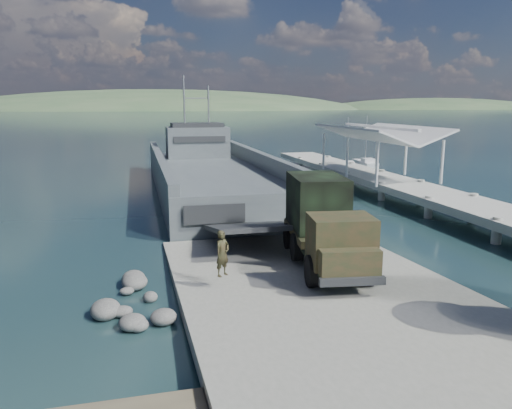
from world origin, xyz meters
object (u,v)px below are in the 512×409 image
object	(u,v)px
pier	(384,173)
sailboat_far	(366,164)
military_truck	(324,222)
sailboat_near	(347,167)
landing_craft	(213,180)
soldier	(223,264)

from	to	relation	value
pier	sailboat_far	xyz separation A→B (m)	(6.40, 15.91, -1.29)
sailboat_far	pier	bearing A→B (deg)	-106.18
pier	sailboat_far	world-z (taller)	sailboat_far
military_truck	sailboat_far	xyz separation A→B (m)	(18.24, 32.84, -1.91)
sailboat_near	sailboat_far	size ratio (longest dim) A/B	0.99
pier	military_truck	world-z (taller)	pier
pier	landing_craft	world-z (taller)	landing_craft
pier	landing_craft	bearing A→B (deg)	161.38
landing_craft	sailboat_far	bearing A→B (deg)	31.61
pier	sailboat_near	distance (m)	14.48
pier	sailboat_near	world-z (taller)	sailboat_near
military_truck	sailboat_near	bearing A→B (deg)	72.12
pier	military_truck	bearing A→B (deg)	-124.99
military_truck	sailboat_near	distance (m)	34.52
landing_craft	sailboat_far	xyz separation A→B (m)	(19.32, 11.56, -0.55)
sailboat_near	sailboat_far	bearing A→B (deg)	48.05
landing_craft	sailboat_near	bearing A→B (deg)	31.64
pier	soldier	bearing A→B (deg)	-131.40
landing_craft	sailboat_near	world-z (taller)	landing_craft
military_truck	sailboat_far	size ratio (longest dim) A/B	1.32
pier	sailboat_near	size ratio (longest dim) A/B	7.62
pier	sailboat_far	size ratio (longest dim) A/B	7.58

